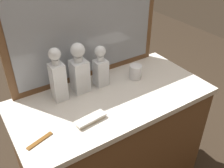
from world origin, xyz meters
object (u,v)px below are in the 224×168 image
object	(u,v)px
crystal_decanter_rear	(101,70)
crystal_tumbler_far_right	(135,72)
crystal_decanter_far_left	(79,72)
tortoiseshell_comb	(40,141)
silver_brush_rear	(91,119)
crystal_decanter_front	(58,80)

from	to	relation	value
crystal_decanter_rear	crystal_tumbler_far_right	world-z (taller)	crystal_decanter_rear
crystal_decanter_far_left	tortoiseshell_comb	bearing A→B (deg)	-142.64
tortoiseshell_comb	crystal_decanter_rear	bearing A→B (deg)	27.91
crystal_decanter_rear	crystal_decanter_far_left	xyz separation A→B (m)	(-0.13, 0.01, 0.02)
crystal_tumbler_far_right	crystal_decanter_far_left	bearing A→B (deg)	168.72
crystal_tumbler_far_right	crystal_decanter_rear	bearing A→B (deg)	164.69
crystal_tumbler_far_right	tortoiseshell_comb	distance (m)	0.72
crystal_decanter_far_left	crystal_tumbler_far_right	xyz separation A→B (m)	(0.35, -0.07, -0.08)
crystal_decanter_rear	crystal_tumbler_far_right	size ratio (longest dim) A/B	2.82
tortoiseshell_comb	crystal_tumbler_far_right	bearing A→B (deg)	15.58
crystal_decanter_far_left	silver_brush_rear	xyz separation A→B (m)	(-0.08, -0.27, -0.11)
crystal_decanter_rear	tortoiseshell_comb	bearing A→B (deg)	-152.09
silver_brush_rear	crystal_decanter_front	bearing A→B (deg)	100.58
silver_brush_rear	crystal_tumbler_far_right	bearing A→B (deg)	24.99
crystal_decanter_rear	crystal_decanter_far_left	distance (m)	0.13
tortoiseshell_comb	silver_brush_rear	bearing A→B (deg)	-1.99
crystal_decanter_far_left	crystal_decanter_front	bearing A→B (deg)	-175.14
crystal_tumbler_far_right	tortoiseshell_comb	size ratio (longest dim) A/B	0.67
crystal_decanter_far_left	crystal_decanter_front	xyz separation A→B (m)	(-0.13, -0.01, 0.00)
crystal_decanter_rear	silver_brush_rear	xyz separation A→B (m)	(-0.22, -0.26, -0.09)
crystal_decanter_far_left	silver_brush_rear	distance (m)	0.30
crystal_decanter_front	crystal_tumbler_far_right	xyz separation A→B (m)	(0.48, -0.06, -0.08)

